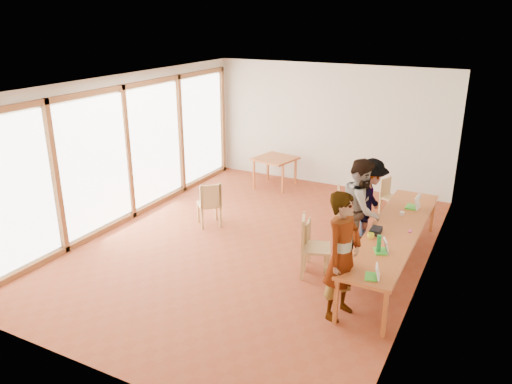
% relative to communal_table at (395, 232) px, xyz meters
% --- Properties ---
extents(ground, '(8.00, 8.00, 0.00)m').
position_rel_communal_table_xyz_m(ground, '(-2.50, -0.22, -0.70)').
color(ground, brown).
rests_on(ground, ground).
extents(wall_back, '(6.00, 0.10, 3.00)m').
position_rel_communal_table_xyz_m(wall_back, '(-2.50, 3.78, 0.80)').
color(wall_back, beige).
rests_on(wall_back, ground).
extents(wall_front, '(6.00, 0.10, 3.00)m').
position_rel_communal_table_xyz_m(wall_front, '(-2.50, -4.22, 0.80)').
color(wall_front, beige).
rests_on(wall_front, ground).
extents(wall_right, '(0.10, 8.00, 3.00)m').
position_rel_communal_table_xyz_m(wall_right, '(0.50, -0.22, 0.80)').
color(wall_right, beige).
rests_on(wall_right, ground).
extents(window_wall, '(0.10, 8.00, 3.00)m').
position_rel_communal_table_xyz_m(window_wall, '(-5.46, -0.22, 0.80)').
color(window_wall, white).
rests_on(window_wall, ground).
extents(ceiling, '(6.00, 8.00, 0.04)m').
position_rel_communal_table_xyz_m(ceiling, '(-2.50, -0.22, 2.32)').
color(ceiling, white).
rests_on(ceiling, wall_back).
extents(communal_table, '(0.80, 4.00, 0.75)m').
position_rel_communal_table_xyz_m(communal_table, '(0.00, 0.00, 0.00)').
color(communal_table, '#BA5E29').
rests_on(communal_table, ground).
extents(side_table, '(0.90, 0.90, 0.75)m').
position_rel_communal_table_xyz_m(side_table, '(-3.61, 2.98, -0.03)').
color(side_table, '#BA5E29').
rests_on(side_table, ground).
extents(chair_near, '(0.61, 0.61, 0.55)m').
position_rel_communal_table_xyz_m(chair_near, '(-1.20, -0.80, -0.07)').
color(chair_near, tan).
rests_on(chair_near, ground).
extents(chair_mid, '(0.46, 0.46, 0.44)m').
position_rel_communal_table_xyz_m(chair_mid, '(-1.24, -0.55, -0.19)').
color(chair_mid, tan).
rests_on(chair_mid, ground).
extents(chair_far, '(0.54, 0.54, 0.49)m').
position_rel_communal_table_xyz_m(chair_far, '(-1.26, 1.10, -0.14)').
color(chair_far, tan).
rests_on(chair_far, ground).
extents(chair_empty, '(0.47, 0.47, 0.42)m').
position_rel_communal_table_xyz_m(chair_empty, '(-0.68, 2.49, -0.21)').
color(chair_empty, tan).
rests_on(chair_empty, ground).
extents(chair_spare, '(0.62, 0.62, 0.50)m').
position_rel_communal_table_xyz_m(chair_spare, '(-3.70, 0.12, -0.13)').
color(chair_spare, tan).
rests_on(chair_spare, ground).
extents(person_near, '(0.60, 0.77, 1.89)m').
position_rel_communal_table_xyz_m(person_near, '(-0.36, -1.70, 0.24)').
color(person_near, gray).
rests_on(person_near, ground).
extents(person_mid, '(0.79, 0.96, 1.81)m').
position_rel_communal_table_xyz_m(person_mid, '(-0.65, 0.22, 0.20)').
color(person_mid, gray).
rests_on(person_mid, ground).
extents(person_far, '(0.68, 1.11, 1.67)m').
position_rel_communal_table_xyz_m(person_far, '(-0.65, 0.78, 0.13)').
color(person_far, gray).
rests_on(person_far, ground).
extents(laptop_near, '(0.24, 0.26, 0.19)m').
position_rel_communal_table_xyz_m(laptop_near, '(0.11, -1.75, 0.10)').
color(laptop_near, green).
rests_on(laptop_near, communal_table).
extents(laptop_mid, '(0.28, 0.29, 0.20)m').
position_rel_communal_table_xyz_m(laptop_mid, '(0.03, -0.93, 0.10)').
color(laptop_mid, green).
rests_on(laptop_mid, communal_table).
extents(laptop_far, '(0.24, 0.27, 0.22)m').
position_rel_communal_table_xyz_m(laptop_far, '(0.10, 1.11, 0.11)').
color(laptop_far, green).
rests_on(laptop_far, communal_table).
extents(yellow_mug, '(0.15, 0.15, 0.09)m').
position_rel_communal_table_xyz_m(yellow_mug, '(-0.26, -0.55, 0.09)').
color(yellow_mug, yellow).
rests_on(yellow_mug, communal_table).
extents(green_bottle, '(0.07, 0.07, 0.28)m').
position_rel_communal_table_xyz_m(green_bottle, '(-0.03, -0.98, 0.19)').
color(green_bottle, '#177B34').
rests_on(green_bottle, communal_table).
extents(clear_glass, '(0.07, 0.07, 0.09)m').
position_rel_communal_table_xyz_m(clear_glass, '(0.08, 1.66, 0.09)').
color(clear_glass, silver).
rests_on(clear_glass, communal_table).
extents(condiment_cup, '(0.08, 0.08, 0.06)m').
position_rel_communal_table_xyz_m(condiment_cup, '(-0.03, 0.68, 0.08)').
color(condiment_cup, white).
rests_on(condiment_cup, communal_table).
extents(pink_phone, '(0.05, 0.10, 0.01)m').
position_rel_communal_table_xyz_m(pink_phone, '(0.25, 0.01, 0.05)').
color(pink_phone, '#E2338D').
rests_on(pink_phone, communal_table).
extents(black_pouch, '(0.16, 0.26, 0.09)m').
position_rel_communal_table_xyz_m(black_pouch, '(-0.24, -0.31, 0.09)').
color(black_pouch, black).
rests_on(black_pouch, communal_table).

